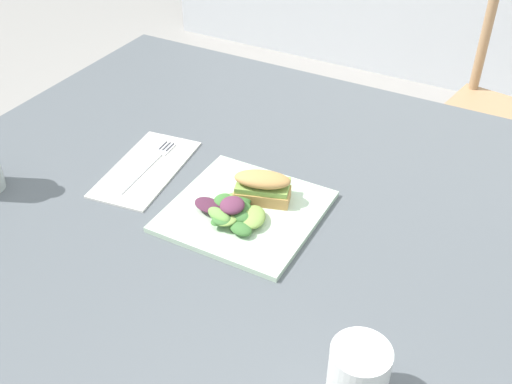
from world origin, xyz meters
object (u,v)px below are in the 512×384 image
(dining_table, at_px, (291,258))
(plate_lunch, at_px, (245,211))
(sandwich_half_front, at_px, (262,186))
(chair_wooden_far, at_px, (508,120))
(fork_on_napkin, at_px, (151,162))
(cup_extra_side, at_px, (358,373))

(dining_table, bearing_deg, plate_lunch, -153.33)
(dining_table, bearing_deg, sandwich_half_front, 178.82)
(chair_wooden_far, distance_m, plate_lunch, 1.18)
(chair_wooden_far, bearing_deg, sandwich_half_front, -105.70)
(dining_table, xyz_separation_m, sandwich_half_front, (-0.06, 0.00, 0.14))
(dining_table, height_order, sandwich_half_front, sandwich_half_front)
(fork_on_napkin, bearing_deg, cup_extra_side, -28.96)
(sandwich_half_front, height_order, fork_on_napkin, sandwich_half_front)
(fork_on_napkin, bearing_deg, chair_wooden_far, 62.75)
(plate_lunch, bearing_deg, cup_extra_side, -39.93)
(plate_lunch, xyz_separation_m, sandwich_half_front, (0.01, 0.04, 0.03))
(fork_on_napkin, bearing_deg, sandwich_half_front, -1.30)
(sandwich_half_front, relative_size, cup_extra_side, 1.27)
(fork_on_napkin, distance_m, cup_extra_side, 0.61)
(chair_wooden_far, distance_m, fork_on_napkin, 1.23)
(dining_table, height_order, plate_lunch, plate_lunch)
(dining_table, relative_size, plate_lunch, 5.71)
(dining_table, distance_m, sandwich_half_front, 0.15)
(fork_on_napkin, relative_size, cup_extra_side, 2.20)
(dining_table, bearing_deg, fork_on_napkin, 178.72)
(sandwich_half_front, xyz_separation_m, fork_on_napkin, (-0.25, 0.01, -0.03))
(dining_table, xyz_separation_m, cup_extra_side, (0.23, -0.29, 0.15))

